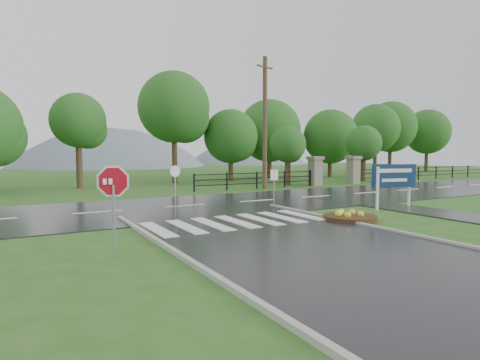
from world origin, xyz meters
TOP-DOWN VIEW (x-y plane):
  - ground at (0.00, 0.00)m, footprint 120.00×120.00m
  - main_road at (0.00, 10.00)m, footprint 90.00×8.00m
  - walkway at (8.50, 4.00)m, footprint 2.20×11.00m
  - crosswalk at (0.00, 5.00)m, footprint 6.50×2.80m
  - curb_left at (-3.55, -4.00)m, footprint 0.15×24.00m
  - pillar_west at (13.00, 16.00)m, footprint 1.00×1.00m
  - pillar_east at (17.00, 16.00)m, footprint 1.00×1.00m
  - fence_west at (7.75, 16.00)m, footprint 9.58×0.08m
  - fence_east at (27.75, 16.00)m, footprint 20.58×0.08m
  - hills at (3.49, 65.00)m, footprint 102.00×48.00m
  - treeline at (1.00, 24.00)m, footprint 83.20×5.20m
  - stop_sign at (-4.94, 2.42)m, footprint 1.04×0.36m
  - estate_billboard at (8.15, 4.73)m, footprint 2.28×0.60m
  - flower_bed at (4.03, 3.34)m, footprint 2.00×2.00m
  - reg_sign_small at (3.39, 7.50)m, footprint 0.40×0.06m
  - reg_sign_round at (-1.24, 8.02)m, footprint 0.47×0.11m
  - utility_pole_east at (8.07, 15.50)m, footprint 1.56×0.60m
  - entrance_tree_left at (11.51, 17.50)m, footprint 2.83×2.83m
  - entrance_tree_right at (19.71, 17.50)m, footprint 3.08×3.08m

SIDE VIEW (x-z plane):
  - hills at x=3.49m, z-range -39.54..8.46m
  - ground at x=0.00m, z-range 0.00..0.00m
  - main_road at x=0.00m, z-range -0.02..0.02m
  - walkway at x=8.50m, z-range -0.02..0.02m
  - curb_left at x=-3.55m, z-range -0.06..0.06m
  - treeline at x=1.00m, z-range -5.00..5.00m
  - crosswalk at x=0.00m, z-range 0.05..0.07m
  - flower_bed at x=4.03m, z-range -0.05..0.35m
  - fence_west at x=7.75m, z-range 0.12..1.32m
  - fence_east at x=27.75m, z-range 0.14..1.34m
  - pillar_west at x=13.00m, z-range 0.06..2.30m
  - pillar_east at x=17.00m, z-range 0.06..2.30m
  - reg_sign_small at x=3.39m, z-range 0.40..2.19m
  - reg_sign_round at x=-1.24m, z-range 0.29..2.34m
  - estate_billboard at x=8.15m, z-range 0.38..2.42m
  - stop_sign at x=-4.94m, z-range 0.49..2.93m
  - entrance_tree_left at x=11.51m, z-range 0.84..5.41m
  - entrance_tree_right at x=19.71m, z-range 0.87..5.75m
  - utility_pole_east at x=8.07m, z-range 0.07..9.12m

